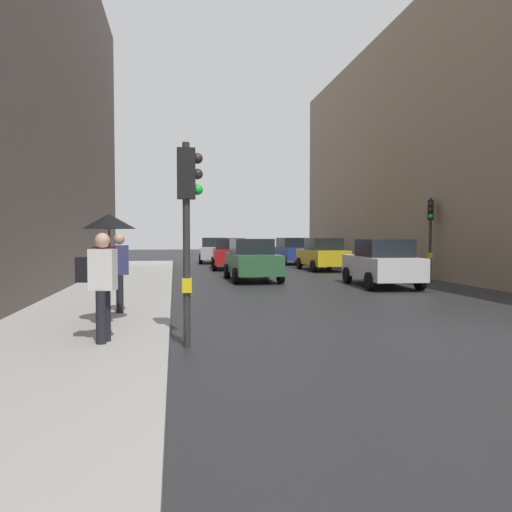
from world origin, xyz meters
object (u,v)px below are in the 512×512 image
pedestrian_with_grey_backpack (117,268)px  car_yellow_taxi (322,254)px  car_blue_van (291,251)px  car_silver_hatchback (214,250)px  car_green_estate (252,260)px  traffic_light_mid_street (430,224)px  car_white_compact (382,263)px  pedestrian_with_black_backpack (100,281)px  traffic_light_near_left (188,207)px  car_red_sedan (230,254)px  pedestrian_with_umbrella (108,238)px

pedestrian_with_grey_backpack → car_yellow_taxi: bearing=57.1°
car_blue_van → car_silver_hatchback: 5.47m
car_silver_hatchback → car_green_estate: bearing=-87.8°
traffic_light_mid_street → car_white_compact: size_ratio=0.81×
pedestrian_with_black_backpack → traffic_light_near_left: bearing=5.7°
car_yellow_taxi → car_blue_van: bearing=92.6°
traffic_light_near_left → car_silver_hatchback: 25.82m
car_yellow_taxi → pedestrian_with_grey_backpack: size_ratio=2.39×
traffic_light_near_left → car_green_estate: traffic_light_near_left is taller
traffic_light_mid_street → car_blue_van: size_ratio=0.80×
car_red_sedan → pedestrian_with_grey_backpack: size_ratio=2.42×
car_white_compact → car_yellow_taxi: size_ratio=1.02×
car_blue_van → car_yellow_taxi: (0.28, -6.09, 0.00)m
car_white_compact → car_green_estate: same height
car_silver_hatchback → car_yellow_taxi: bearing=-58.0°
car_red_sedan → pedestrian_with_umbrella: 18.42m
traffic_light_mid_street → car_green_estate: bearing=170.8°
car_yellow_taxi → pedestrian_with_umbrella: 18.39m
pedestrian_with_umbrella → pedestrian_with_grey_backpack: pedestrian_with_umbrella is taller
car_blue_van → pedestrian_with_grey_backpack: (-8.95, -20.34, 0.29)m
car_white_compact → pedestrian_with_umbrella: (-8.86, -7.37, 0.96)m
car_green_estate → pedestrian_with_grey_backpack: pedestrian_with_grey_backpack is taller
traffic_light_near_left → car_silver_hatchback: bearing=84.5°
pedestrian_with_black_backpack → traffic_light_mid_street: bearing=42.7°
car_yellow_taxi → pedestrian_with_umbrella: pedestrian_with_umbrella is taller
car_green_estate → car_blue_van: (4.45, 11.37, 0.00)m
car_silver_hatchback → pedestrian_with_umbrella: bearing=-99.3°
traffic_light_near_left → pedestrian_with_grey_backpack: size_ratio=1.94×
car_yellow_taxi → pedestrian_with_grey_backpack: pedestrian_with_grey_backpack is taller
car_silver_hatchback → car_red_sedan: 6.42m
traffic_light_mid_street → car_white_compact: traffic_light_mid_street is taller
traffic_light_near_left → traffic_light_mid_street: bearing=45.9°
car_yellow_taxi → pedestrian_with_grey_backpack: bearing=-122.9°
car_yellow_taxi → pedestrian_with_black_backpack: bearing=-117.7°
car_red_sedan → pedestrian_with_black_backpack: size_ratio=2.42×
car_green_estate → car_yellow_taxi: 7.09m
car_yellow_taxi → pedestrian_with_umbrella: (-9.21, -15.89, 0.96)m
car_white_compact → car_blue_van: size_ratio=1.00×
car_white_compact → pedestrian_with_umbrella: 11.56m
pedestrian_with_umbrella → pedestrian_with_black_backpack: 1.67m
car_green_estate → pedestrian_with_grey_backpack: (-4.50, -8.97, 0.29)m
car_white_compact → pedestrian_with_umbrella: pedestrian_with_umbrella is taller
car_green_estate → car_red_sedan: same height
car_silver_hatchback → car_red_sedan: bearing=-86.6°
car_white_compact → car_red_sedan: (-4.50, 10.50, 0.00)m
car_red_sedan → pedestrian_with_umbrella: pedestrian_with_umbrella is taller
car_green_estate → car_red_sedan: size_ratio=0.99×
traffic_light_near_left → traffic_light_mid_street: size_ratio=0.99×
car_silver_hatchback → pedestrian_with_grey_backpack: bearing=-100.0°
car_green_estate → car_yellow_taxi: same height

